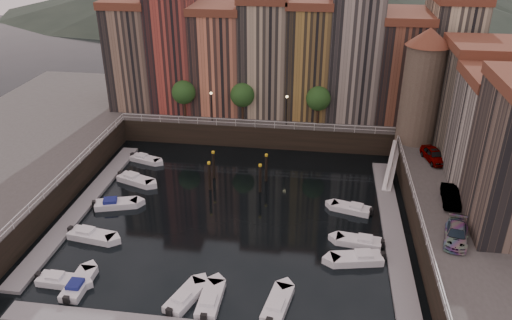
# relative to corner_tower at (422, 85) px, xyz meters

# --- Properties ---
(ground) EXTENTS (200.00, 200.00, 0.00)m
(ground) POSITION_rel_corner_tower_xyz_m (-20.00, -14.50, -10.19)
(ground) COLOR black
(ground) RESTS_ON ground
(quay_far) EXTENTS (80.00, 20.00, 3.00)m
(quay_far) POSITION_rel_corner_tower_xyz_m (-20.00, 11.50, -8.69)
(quay_far) COLOR black
(quay_far) RESTS_ON ground
(dock_left) EXTENTS (2.00, 28.00, 0.35)m
(dock_left) POSITION_rel_corner_tower_xyz_m (-36.20, -15.50, -10.02)
(dock_left) COLOR gray
(dock_left) RESTS_ON ground
(dock_right) EXTENTS (2.00, 28.00, 0.35)m
(dock_right) POSITION_rel_corner_tower_xyz_m (-3.80, -15.50, -10.02)
(dock_right) COLOR gray
(dock_right) RESTS_ON ground
(far_terrace) EXTENTS (48.70, 10.30, 17.50)m
(far_terrace) POSITION_rel_corner_tower_xyz_m (-16.69, 9.00, 0.76)
(far_terrace) COLOR #856954
(far_terrace) RESTS_ON quay_far
(right_terrace) EXTENTS (9.30, 24.30, 14.00)m
(right_terrace) POSITION_rel_corner_tower_xyz_m (6.50, -10.70, -0.64)
(right_terrace) COLOR #69604F
(right_terrace) RESTS_ON quay_right
(corner_tower) EXTENTS (5.20, 5.20, 13.80)m
(corner_tower) POSITION_rel_corner_tower_xyz_m (0.00, 0.00, 0.00)
(corner_tower) COLOR #6B5B4C
(corner_tower) RESTS_ON quay_right
(promenade_trees) EXTENTS (21.20, 3.20, 5.20)m
(promenade_trees) POSITION_rel_corner_tower_xyz_m (-21.33, 3.70, -3.61)
(promenade_trees) COLOR black
(promenade_trees) RESTS_ON quay_far
(street_lamps) EXTENTS (10.36, 0.36, 4.18)m
(street_lamps) POSITION_rel_corner_tower_xyz_m (-21.00, 2.70, -4.30)
(street_lamps) COLOR black
(street_lamps) RESTS_ON quay_far
(railings) EXTENTS (36.08, 34.04, 0.52)m
(railings) POSITION_rel_corner_tower_xyz_m (-20.00, -9.62, -6.41)
(railings) COLOR white
(railings) RESTS_ON ground
(gangway) EXTENTS (2.78, 8.32, 3.73)m
(gangway) POSITION_rel_corner_tower_xyz_m (-2.90, -4.50, -8.28)
(gangway) COLOR white
(gangway) RESTS_ON ground
(mooring_pilings) EXTENTS (6.58, 3.21, 3.78)m
(mooring_pilings) POSITION_rel_corner_tower_xyz_m (-20.61, -8.69, -8.54)
(mooring_pilings) COLOR black
(mooring_pilings) RESTS_ON ground
(boat_left_0) EXTENTS (4.39, 1.73, 1.00)m
(boat_left_0) POSITION_rel_corner_tower_xyz_m (-32.53, -27.67, -9.86)
(boat_left_0) COLOR white
(boat_left_0) RESTS_ON ground
(boat_left_1) EXTENTS (4.90, 2.38, 1.10)m
(boat_left_1) POSITION_rel_corner_tower_xyz_m (-32.80, -21.12, -9.82)
(boat_left_1) COLOR white
(boat_left_1) RESTS_ON ground
(boat_left_2) EXTENTS (4.78, 2.89, 1.07)m
(boat_left_2) POSITION_rel_corner_tower_xyz_m (-32.74, -15.25, -9.83)
(boat_left_2) COLOR white
(boat_left_2) RESTS_ON ground
(boat_left_3) EXTENTS (4.81, 3.12, 1.08)m
(boat_left_3) POSITION_rel_corner_tower_xyz_m (-32.53, -9.79, -9.83)
(boat_left_3) COLOR white
(boat_left_3) RESTS_ON ground
(boat_left_4) EXTENTS (4.21, 2.54, 0.94)m
(boat_left_4) POSITION_rel_corner_tower_xyz_m (-33.26, -4.36, -9.88)
(boat_left_4) COLOR white
(boat_left_4) RESTS_ON ground
(boat_right_1) EXTENTS (4.99, 2.66, 1.12)m
(boat_right_1) POSITION_rel_corner_tower_xyz_m (-7.43, -21.21, -9.82)
(boat_right_1) COLOR white
(boat_right_1) RESTS_ON ground
(boat_right_2) EXTENTS (4.55, 2.14, 1.02)m
(boat_right_2) POSITION_rel_corner_tower_xyz_m (-7.13, -18.50, -9.85)
(boat_right_2) COLOR white
(boat_right_2) RESTS_ON ground
(boat_right_3) EXTENTS (4.42, 2.58, 0.99)m
(boat_right_3) POSITION_rel_corner_tower_xyz_m (-7.69, -12.66, -9.86)
(boat_right_3) COLOR white
(boat_right_3) RESTS_ON ground
(boat_near_0) EXTENTS (1.65, 4.46, 1.02)m
(boat_near_0) POSITION_rel_corner_tower_xyz_m (-30.81, -27.96, -9.85)
(boat_near_0) COLOR white
(boat_near_0) RESTS_ON ground
(boat_near_1) EXTENTS (2.98, 4.61, 1.04)m
(boat_near_1) POSITION_rel_corner_tower_xyz_m (-21.53, -28.24, -9.84)
(boat_near_1) COLOR white
(boat_near_1) RESTS_ON ground
(boat_near_2) EXTENTS (1.71, 4.61, 1.06)m
(boat_near_2) POSITION_rel_corner_tower_xyz_m (-19.43, -28.29, -9.84)
(boat_near_2) COLOR white
(boat_near_2) RESTS_ON ground
(boat_near_3) EXTENTS (2.45, 4.75, 1.07)m
(boat_near_3) POSITION_rel_corner_tower_xyz_m (-14.03, -28.04, -9.83)
(boat_near_3) COLOR white
(boat_near_3) RESTS_ON ground
(car_a) EXTENTS (2.79, 4.63, 1.47)m
(car_a) POSITION_rel_corner_tower_xyz_m (1.33, -5.63, -6.46)
(car_a) COLOR gray
(car_a) RESTS_ON quay_right
(car_b) EXTENTS (1.87, 4.39, 1.41)m
(car_b) POSITION_rel_corner_tower_xyz_m (1.35, -14.70, -6.49)
(car_b) COLOR gray
(car_b) RESTS_ON quay_right
(car_c) EXTENTS (2.90, 4.93, 1.34)m
(car_c) POSITION_rel_corner_tower_xyz_m (0.51, -21.14, -6.52)
(car_c) COLOR gray
(car_c) RESTS_ON quay_right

